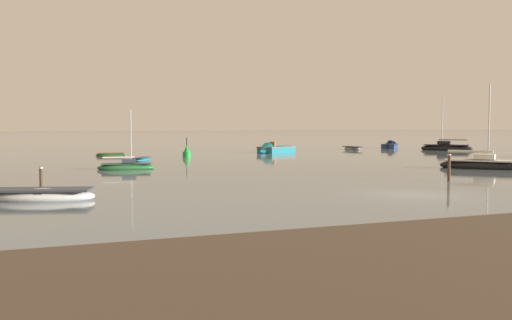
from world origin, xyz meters
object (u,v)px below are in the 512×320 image
sailboat_moored_0 (126,167)px  sailboat_moored_2 (446,148)px  rowboat_moored_1 (43,196)px  rowboat_moored_2 (111,155)px  motorboat_moored_3 (390,146)px  rowboat_moored_4 (352,148)px  motorboat_moored_1 (272,151)px  channel_buoy (187,153)px  rowboat_moored_3 (142,160)px  mooring_post_left (41,178)px  mooring_post_right (449,168)px  sailboat_moored_3 (480,165)px

sailboat_moored_0 → sailboat_moored_2: (47.43, 19.48, 0.13)m
sailboat_moored_0 → rowboat_moored_1: bearing=-102.7°
rowboat_moored_1 → rowboat_moored_2: rowboat_moored_1 is taller
sailboat_moored_0 → motorboat_moored_3: bearing=40.6°
sailboat_moored_0 → rowboat_moored_4: sailboat_moored_0 is taller
rowboat_moored_2 → motorboat_moored_1: bearing=11.5°
channel_buoy → rowboat_moored_4: bearing=20.1°
sailboat_moored_0 → rowboat_moored_3: 10.84m
rowboat_moored_4 → sailboat_moored_2: sailboat_moored_2 is taller
mooring_post_left → rowboat_moored_1: bearing=-90.1°
rowboat_moored_3 → sailboat_moored_2: 45.22m
mooring_post_right → mooring_post_left: bearing=168.3°
rowboat_moored_1 → sailboat_moored_0: size_ratio=1.01×
motorboat_moored_1 → rowboat_moored_4: (14.63, 4.95, -0.13)m
rowboat_moored_4 → mooring_post_left: bearing=-43.6°
mooring_post_right → rowboat_moored_2: bearing=112.6°
sailboat_moored_2 → sailboat_moored_3: bearing=101.2°
mooring_post_left → rowboat_moored_4: bearing=41.7°
sailboat_moored_3 → channel_buoy: (-17.36, 25.42, 0.16)m
rowboat_moored_3 → rowboat_moored_4: 36.36m
motorboat_moored_1 → channel_buoy: 13.32m
motorboat_moored_1 → sailboat_moored_3: sailboat_moored_3 is taller
rowboat_moored_1 → mooring_post_left: mooring_post_left is taller
motorboat_moored_3 → sailboat_moored_3: sailboat_moored_3 is taller
motorboat_moored_1 → sailboat_moored_2: sailboat_moored_2 is taller
motorboat_moored_3 → sailboat_moored_0: bearing=165.6°
sailboat_moored_2 → mooring_post_left: bearing=77.5°
rowboat_moored_3 → mooring_post_left: bearing=6.6°
motorboat_moored_1 → sailboat_moored_0: bearing=11.9°
sailboat_moored_2 → mooring_post_right: 47.29m
rowboat_moored_4 → motorboat_moored_3: (8.66, 3.08, 0.08)m
motorboat_moored_3 → mooring_post_left: mooring_post_left is taller
channel_buoy → mooring_post_right: (8.00, -32.74, 0.34)m
sailboat_moored_0 → motorboat_moored_1: 29.92m
rowboat_moored_1 → sailboat_moored_2: 65.05m
sailboat_moored_2 → mooring_post_left: 62.26m
sailboat_moored_3 → rowboat_moored_3: bearing=-169.9°
sailboat_moored_0 → sailboat_moored_2: bearing=30.0°
rowboat_moored_1 → rowboat_moored_2: 38.54m
sailboat_moored_2 → mooring_post_right: (-30.41, -36.21, 0.46)m
channel_buoy → mooring_post_right: channel_buoy is taller
motorboat_moored_1 → rowboat_moored_4: motorboat_moored_1 is taller
mooring_post_right → rowboat_moored_3: bearing=117.1°
sailboat_moored_2 → channel_buoy: size_ratio=3.40×
motorboat_moored_1 → channel_buoy: (-12.38, -4.92, 0.16)m
motorboat_moored_3 → mooring_post_right: mooring_post_right is taller
rowboat_moored_2 → mooring_post_right: (15.58, -37.38, 0.66)m
channel_buoy → motorboat_moored_1: bearing=21.7°
motorboat_moored_1 → mooring_post_left: motorboat_moored_1 is taller
sailboat_moored_0 → channel_buoy: sailboat_moored_0 is taller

